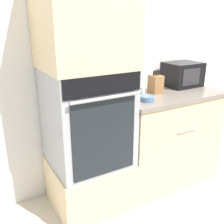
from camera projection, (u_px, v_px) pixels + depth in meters
ground_plane at (138, 209)px, 2.30m from camera, size 12.00×12.00×0.00m
wall_back at (102, 56)px, 2.40m from camera, size 8.00×0.05×2.50m
oven_cabinet_base at (89, 182)px, 2.32m from camera, size 0.64×0.60×0.42m
wall_oven at (87, 117)px, 2.12m from camera, size 0.62×0.64×0.80m
oven_cabinet_upper at (84, 15)px, 1.86m from camera, size 0.64×0.60×0.77m
counter_unit at (163, 136)px, 2.63m from camera, size 1.03×0.63×0.92m
microwave at (182, 74)px, 2.66m from camera, size 0.36×0.29×0.24m
knife_block at (156, 84)px, 2.42m from camera, size 0.10×0.11×0.21m
bowl at (147, 99)px, 2.18m from camera, size 0.12×0.12×0.04m
condiment_jar_near at (142, 92)px, 2.29m from camera, size 0.05×0.05×0.09m
condiment_jar_mid at (124, 88)px, 2.50m from camera, size 0.05×0.05×0.06m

